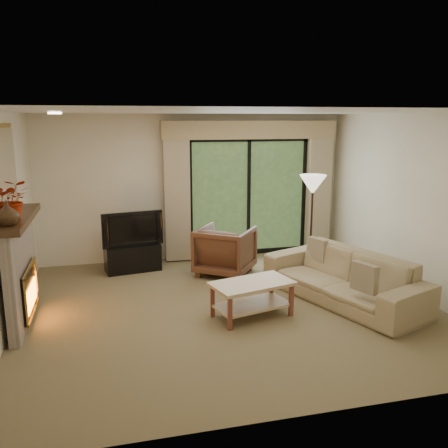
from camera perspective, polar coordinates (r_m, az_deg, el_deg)
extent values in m
plane|color=olive|center=(6.56, 0.64, -9.97)|extent=(5.50, 5.50, 0.00)
plane|color=silver|center=(6.06, 0.70, 13.36)|extent=(5.50, 5.50, 0.00)
plane|color=beige|center=(8.59, -3.55, 4.40)|extent=(5.00, 0.00, 5.00)
plane|color=beige|center=(3.89, 10.03, -5.83)|extent=(5.00, 0.00, 5.00)
plane|color=beige|center=(6.11, -25.13, -0.11)|extent=(0.00, 5.00, 5.00)
plane|color=beige|center=(7.36, 21.87, 2.15)|extent=(0.00, 5.00, 5.00)
cube|color=tan|center=(8.40, -5.69, 3.48)|extent=(0.45, 0.18, 2.35)
cube|color=tan|center=(9.17, 11.28, 4.07)|extent=(0.45, 0.18, 2.35)
cube|color=tan|center=(8.61, 3.22, 11.24)|extent=(3.20, 0.24, 0.32)
cube|color=black|center=(8.15, -10.93, -3.99)|extent=(0.95, 0.54, 0.45)
imported|color=black|center=(8.02, -11.08, -0.46)|extent=(1.01, 0.28, 0.58)
imported|color=#573321|center=(7.80, 0.14, -3.21)|extent=(1.19, 1.20, 0.79)
imported|color=tan|center=(6.87, 14.12, -6.22)|extent=(1.70, 2.56, 0.70)
cube|color=brown|center=(6.20, 16.55, -6.20)|extent=(0.22, 0.38, 0.37)
cube|color=brown|center=(7.36, 11.18, -3.00)|extent=(0.20, 0.35, 0.34)
imported|color=#3C2716|center=(5.69, -24.64, 1.16)|extent=(0.28, 0.28, 0.27)
imported|color=#9D2409|center=(6.00, -24.15, 2.70)|extent=(0.44, 0.38, 0.46)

